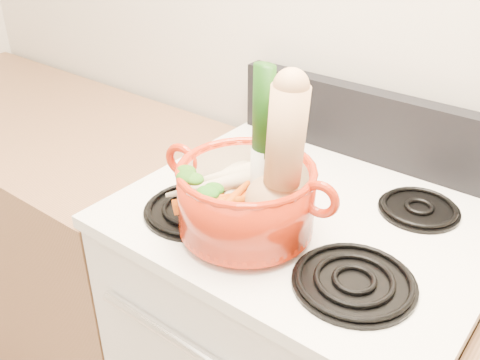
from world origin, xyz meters
The scene contains 24 objects.
wall_back centered at (0.00, 1.75, 1.30)m, with size 3.50×0.02×2.60m, color beige.
cooktop centered at (0.00, 1.40, 0.93)m, with size 0.78×0.67×0.03m, color white.
control_backsplash centered at (0.00, 1.70, 1.04)m, with size 0.76×0.05×0.18m, color black.
counter_left centered at (-1.07, 1.40, 0.45)m, with size 1.36×0.65×0.90m, color #875E40.
burner_front_left centered at (-0.19, 1.24, 0.96)m, with size 0.22×0.22×0.02m, color black.
burner_front_right centered at (0.19, 1.24, 0.96)m, with size 0.22×0.22×0.02m, color black.
burner_back_left centered at (-0.19, 1.54, 0.96)m, with size 0.17×0.17×0.02m, color black.
burner_back_right centered at (0.19, 1.54, 0.96)m, with size 0.17×0.17×0.02m, color black.
dutch_oven centered at (-0.06, 1.25, 1.03)m, with size 0.27×0.27×0.13m, color #AA210A.
pot_handle_left centered at (-0.21, 1.22, 1.08)m, with size 0.07×0.07×0.02m, color #AA210A.
pot_handle_right centered at (0.09, 1.27, 1.08)m, with size 0.07×0.07×0.02m, color #AA210A.
squash centered at (0.00, 1.25, 1.14)m, with size 0.12×0.12×0.29m, color tan, non-canonical shape.
leek centered at (-0.04, 1.27, 1.15)m, with size 0.05×0.05×0.32m, color silver.
ginger centered at (-0.04, 1.31, 1.02)m, with size 0.08×0.06×0.04m, color #D7B984.
parsnip_0 centered at (-0.11, 1.27, 1.02)m, with size 0.04×0.04×0.23m, color beige.
parsnip_1 centered at (-0.15, 1.27, 1.03)m, with size 0.05×0.05×0.22m, color beige.
parsnip_2 centered at (-0.10, 1.28, 1.03)m, with size 0.04×0.04×0.17m, color #EDE5C1.
parsnip_3 centered at (-0.14, 1.24, 1.04)m, with size 0.04×0.04×0.18m, color beige.
parsnip_4 centered at (-0.13, 1.29, 1.05)m, with size 0.04×0.04×0.22m, color beige.
carrot_0 centered at (-0.07, 1.23, 1.01)m, with size 0.03×0.03×0.16m, color #CD4E0A.
carrot_1 centered at (-0.12, 1.21, 1.02)m, with size 0.03×0.03×0.15m, color #CF5C0A.
carrot_2 centered at (-0.06, 1.23, 1.03)m, with size 0.03×0.03×0.18m, color #DF4E0B.
carrot_3 centered at (-0.08, 1.20, 1.03)m, with size 0.03×0.03×0.15m, color #BA5609.
carrot_4 centered at (-0.07, 1.23, 1.04)m, with size 0.03×0.03×0.15m, color #C14409.
Camera 1 is at (0.48, 0.54, 1.59)m, focal length 40.00 mm.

